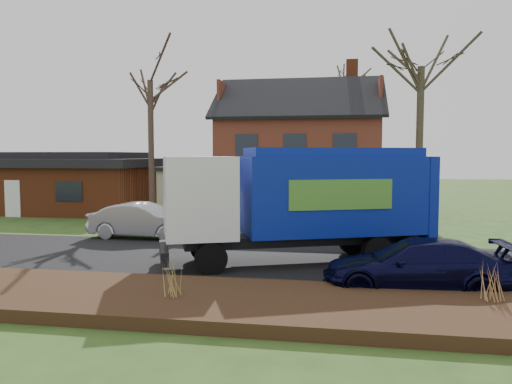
# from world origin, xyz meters

# --- Properties ---
(ground) EXTENTS (120.00, 120.00, 0.00)m
(ground) POSITION_xyz_m (0.00, 0.00, 0.00)
(ground) COLOR #2A4818
(ground) RESTS_ON ground
(road) EXTENTS (80.00, 7.00, 0.02)m
(road) POSITION_xyz_m (0.00, 0.00, 0.01)
(road) COLOR black
(road) RESTS_ON ground
(mulch_verge) EXTENTS (80.00, 3.50, 0.30)m
(mulch_verge) POSITION_xyz_m (0.00, -5.30, 0.15)
(mulch_verge) COLOR black
(mulch_verge) RESTS_ON ground
(main_house) EXTENTS (12.95, 8.95, 9.26)m
(main_house) POSITION_xyz_m (1.49, 13.91, 4.03)
(main_house) COLOR #C1B69B
(main_house) RESTS_ON ground
(ranch_house) EXTENTS (9.80, 8.20, 3.70)m
(ranch_house) POSITION_xyz_m (-12.00, 13.00, 1.81)
(ranch_house) COLOR brown
(ranch_house) RESTS_ON ground
(garbage_truck) EXTENTS (9.03, 5.45, 3.77)m
(garbage_truck) POSITION_xyz_m (3.31, -0.02, 2.17)
(garbage_truck) COLOR black
(garbage_truck) RESTS_ON ground
(silver_sedan) EXTENTS (4.62, 1.79, 1.50)m
(silver_sedan) POSITION_xyz_m (-3.80, 3.64, 0.75)
(silver_sedan) COLOR #9C9EA4
(silver_sedan) RESTS_ON ground
(navy_wagon) EXTENTS (4.84, 2.20, 1.37)m
(navy_wagon) POSITION_xyz_m (6.39, -3.08, 0.69)
(navy_wagon) COLOR black
(navy_wagon) RESTS_ON ground
(tree_front_west) EXTENTS (3.54, 3.54, 10.53)m
(tree_front_west) POSITION_xyz_m (-5.83, 9.74, 8.68)
(tree_front_west) COLOR #443229
(tree_front_west) RESTS_ON ground
(tree_front_east) EXTENTS (4.12, 4.12, 11.43)m
(tree_front_east) POSITION_xyz_m (8.37, 10.42, 9.29)
(tree_front_east) COLOR #423928
(tree_front_east) RESTS_ON ground
(tree_back) EXTENTS (3.70, 3.70, 11.73)m
(tree_back) POSITION_xyz_m (4.45, 21.44, 9.78)
(tree_back) COLOR #423928
(tree_back) RESTS_ON ground
(grass_clump_mid) EXTENTS (0.32, 0.26, 0.89)m
(grass_clump_mid) POSITION_xyz_m (0.65, -5.45, 0.75)
(grass_clump_mid) COLOR #9E8545
(grass_clump_mid) RESTS_ON mulch_verge
(grass_clump_east) EXTENTS (0.35, 0.28, 0.86)m
(grass_clump_east) POSITION_xyz_m (7.81, -4.56, 0.73)
(grass_clump_east) COLOR #AB7F4B
(grass_clump_east) RESTS_ON mulch_verge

